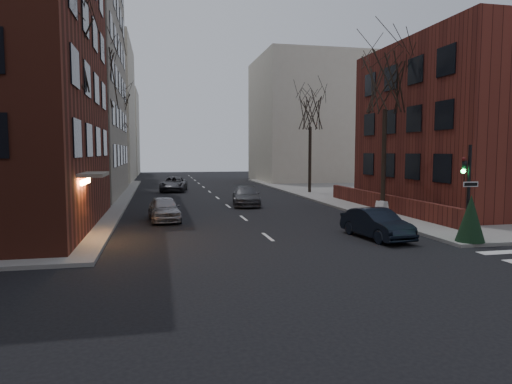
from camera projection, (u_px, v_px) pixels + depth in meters
ground at (410, 348)px, 9.01m from camera, size 160.00×160.00×0.00m
building_left_tan at (4, 28)px, 37.33m from camera, size 18.00×18.00×28.00m
building_right_brick at (483, 127)px, 30.48m from camera, size 12.00×14.00×11.00m
low_wall_right at (382, 202)px, 29.41m from camera, size 0.35×16.00×1.00m
building_distant_la at (76, 112)px, 58.64m from camera, size 14.00×16.00×18.00m
building_distant_ra at (311, 120)px, 60.14m from camera, size 14.00×14.00×16.00m
building_distant_lb at (107, 133)px, 75.79m from camera, size 10.00×12.00×14.00m
traffic_signal at (467, 198)px, 19.27m from camera, size 0.76×0.44×4.00m
tree_left_a at (63, 47)px, 20.06m from camera, size 4.18×4.18×10.26m
tree_left_b at (98, 79)px, 31.71m from camera, size 4.40×4.40×10.80m
tree_left_c at (116, 110)px, 45.42m from camera, size 3.96×3.96×9.72m
tree_right_a at (386, 83)px, 27.68m from camera, size 3.96×3.96×9.72m
tree_right_b at (310, 111)px, 41.35m from camera, size 3.74×3.74×9.18m
streetlamp_near at (102, 146)px, 28.35m from camera, size 0.36×0.36×6.28m
streetlamp_far at (125, 148)px, 47.83m from camera, size 0.36×0.36×6.28m
parked_sedan at (376, 224)px, 20.27m from camera, size 1.91×4.18×1.33m
car_lane_silver at (164, 209)px, 25.45m from camera, size 1.93×4.13×1.37m
car_lane_gray at (246, 196)px, 32.80m from camera, size 2.53×4.91×1.36m
car_lane_far at (174, 184)px, 44.54m from camera, size 2.99×5.38×1.42m
sandwich_board at (382, 210)px, 25.33m from camera, size 0.59×0.71×1.00m
evergreen_shrub at (471, 218)px, 18.82m from camera, size 1.38×1.38×1.94m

